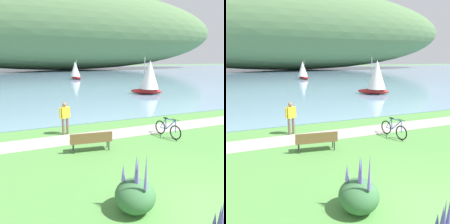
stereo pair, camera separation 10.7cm
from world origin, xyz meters
The scene contains 10 objects.
ground_plane centered at (0.00, 0.00, 0.00)m, with size 200.00×200.00×0.00m, color #518E42.
bay_water centered at (0.00, 48.95, 0.02)m, with size 180.00×80.00×0.04m, color #6B8EA8.
distant_hillside centered at (7.57, 67.59, 11.92)m, with size 105.17×28.00×23.77m, color #567A4C.
shoreline_path centered at (0.00, 6.64, 0.01)m, with size 60.00×1.50×0.01m, color #A39E93.
park_bench_near_camera centered at (-1.86, 4.88, 0.52)m, with size 1.84×0.68×0.88m.
bicycle_leaning_near_bench centered at (2.31, 5.31, 0.40)m, with size 0.42×1.74×1.01m.
person_at_shoreline centered at (-2.52, 7.53, 0.98)m, with size 0.58×0.33×1.71m.
echium_bush_beside_closest centered at (-1.82, 0.71, 0.46)m, with size 1.09×1.09×1.75m.
sailboat_nearest_to_shore centered at (8.09, 17.41, 1.89)m, with size 3.36×2.78×3.93m.
sailboat_mid_bay centered at (4.14, 36.78, 1.65)m, with size 2.22×3.01×3.41m.
Camera 2 is at (-4.16, -4.06, 4.00)m, focal length 36.42 mm.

